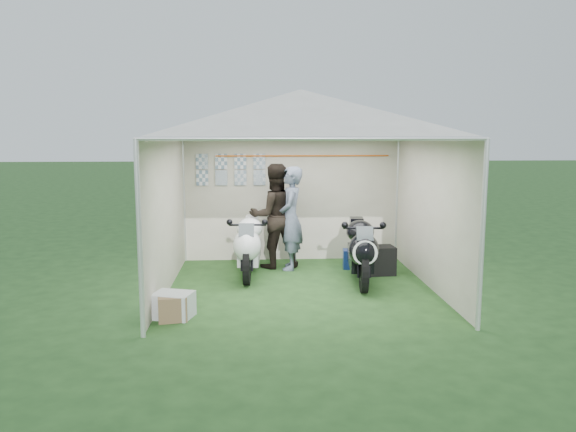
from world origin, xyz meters
name	(u,v)px	position (x,y,z in m)	size (l,w,h in m)	color
ground	(300,288)	(0.00, 0.00, 0.00)	(80.00, 80.00, 0.00)	#20431B
canopy_tent	(300,119)	(0.00, 0.03, 2.58)	(5.66, 5.66, 3.00)	silver
motorcycle_white	(249,243)	(-0.79, 0.81, 0.55)	(0.51, 1.99, 0.98)	black
motorcycle_black	(361,248)	(0.99, 0.29, 0.56)	(0.58, 2.04, 1.00)	black
paddock_stand	(356,259)	(1.08, 1.21, 0.17)	(0.44, 0.28, 0.33)	#1F3AAC
person_dark_jacket	(274,216)	(-0.35, 1.39, 0.92)	(0.89, 0.70, 1.84)	black
person_blue_jacket	(290,218)	(-0.07, 1.24, 0.90)	(0.66, 0.43, 1.80)	slate
equipment_box	(380,260)	(1.41, 0.78, 0.24)	(0.48, 0.38, 0.48)	black
crate_0	(173,305)	(-1.75, -1.30, 0.16)	(0.49, 0.38, 0.33)	silver
crate_1	(172,307)	(-1.75, -1.39, 0.16)	(0.36, 0.36, 0.32)	brown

